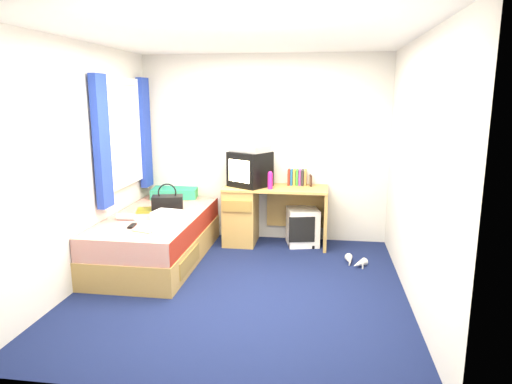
# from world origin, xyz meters

# --- Properties ---
(ground) EXTENTS (3.40, 3.40, 0.00)m
(ground) POSITION_xyz_m (0.00, 0.00, 0.00)
(ground) COLOR #0C1438
(ground) RESTS_ON ground
(room_shell) EXTENTS (3.40, 3.40, 3.40)m
(room_shell) POSITION_xyz_m (0.00, 0.00, 1.45)
(room_shell) COLOR white
(room_shell) RESTS_ON ground
(bed) EXTENTS (1.01, 2.00, 0.54)m
(bed) POSITION_xyz_m (-1.10, 0.65, 0.27)
(bed) COLOR tan
(bed) RESTS_ON ground
(pillow) EXTENTS (0.64, 0.46, 0.13)m
(pillow) POSITION_xyz_m (-1.18, 1.57, 0.60)
(pillow) COLOR teal
(pillow) RESTS_ON bed
(desk) EXTENTS (1.30, 0.55, 0.75)m
(desk) POSITION_xyz_m (-0.08, 1.44, 0.41)
(desk) COLOR tan
(desk) RESTS_ON ground
(storage_cube) EXTENTS (0.45, 0.45, 0.47)m
(storage_cube) POSITION_xyz_m (0.54, 1.46, 0.24)
(storage_cube) COLOR white
(storage_cube) RESTS_ON ground
(crt_tv) EXTENTS (0.59, 0.58, 0.44)m
(crt_tv) POSITION_xyz_m (-0.14, 1.44, 0.97)
(crt_tv) COLOR black
(crt_tv) RESTS_ON desk
(vcr) EXTENTS (0.54, 0.50, 0.08)m
(vcr) POSITION_xyz_m (-0.14, 1.44, 1.23)
(vcr) COLOR silver
(vcr) RESTS_ON crt_tv
(book_row) EXTENTS (0.24, 0.13, 0.20)m
(book_row) POSITION_xyz_m (0.45, 1.60, 0.85)
(book_row) COLOR maroon
(book_row) RESTS_ON desk
(picture_frame) EXTENTS (0.04, 0.12, 0.14)m
(picture_frame) POSITION_xyz_m (0.62, 1.56, 0.82)
(picture_frame) COLOR black
(picture_frame) RESTS_ON desk
(pink_water_bottle) EXTENTS (0.08, 0.08, 0.20)m
(pink_water_bottle) POSITION_xyz_m (0.14, 1.29, 0.85)
(pink_water_bottle) COLOR #C01B80
(pink_water_bottle) RESTS_ON desk
(aerosol_can) EXTENTS (0.05, 0.05, 0.17)m
(aerosol_can) POSITION_xyz_m (0.07, 1.50, 0.83)
(aerosol_can) COLOR white
(aerosol_can) RESTS_ON desk
(handbag) EXTENTS (0.40, 0.29, 0.33)m
(handbag) POSITION_xyz_m (-1.04, 0.86, 0.64)
(handbag) COLOR black
(handbag) RESTS_ON bed
(towel) EXTENTS (0.32, 0.28, 0.09)m
(towel) POSITION_xyz_m (-0.92, 0.49, 0.59)
(towel) COLOR white
(towel) RESTS_ON bed
(magazine) EXTENTS (0.28, 0.33, 0.01)m
(magazine) POSITION_xyz_m (-1.29, 0.82, 0.55)
(magazine) COLOR yellow
(magazine) RESTS_ON bed
(water_bottle) EXTENTS (0.21, 0.09, 0.07)m
(water_bottle) POSITION_xyz_m (-1.35, 0.39, 0.58)
(water_bottle) COLOR silver
(water_bottle) RESTS_ON bed
(colour_swatch_fan) EXTENTS (0.23, 0.12, 0.01)m
(colour_swatch_fan) POSITION_xyz_m (-1.00, -0.01, 0.55)
(colour_swatch_fan) COLOR yellow
(colour_swatch_fan) RESTS_ON bed
(remote_control) EXTENTS (0.06, 0.16, 0.02)m
(remote_control) POSITION_xyz_m (-1.18, 0.15, 0.55)
(remote_control) COLOR black
(remote_control) RESTS_ON bed
(window_assembly) EXTENTS (0.11, 1.42, 1.40)m
(window_assembly) POSITION_xyz_m (-1.55, 0.90, 1.42)
(window_assembly) COLOR silver
(window_assembly) RESTS_ON room_shell
(white_heels) EXTENTS (0.25, 0.33, 0.09)m
(white_heels) POSITION_xyz_m (1.15, 0.79, 0.04)
(white_heels) COLOR silver
(white_heels) RESTS_ON ground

